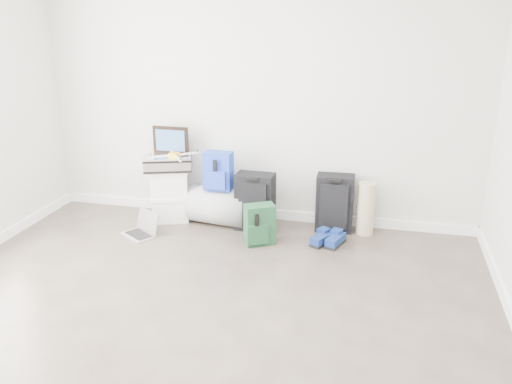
% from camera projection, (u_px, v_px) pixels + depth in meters
% --- Properties ---
extents(ground, '(5.00, 5.00, 0.00)m').
position_uv_depth(ground, '(170.00, 354.00, 3.54)').
color(ground, '#393129').
rests_on(ground, ground).
extents(room_envelope, '(4.52, 5.02, 2.71)m').
position_uv_depth(room_envelope, '(156.00, 88.00, 2.99)').
color(room_envelope, silver).
rests_on(room_envelope, ground).
extents(boxes_stack, '(0.47, 0.43, 0.56)m').
position_uv_depth(boxes_stack, '(170.00, 194.00, 5.68)').
color(boxes_stack, white).
rests_on(boxes_stack, ground).
extents(briefcase, '(0.56, 0.48, 0.14)m').
position_uv_depth(briefcase, '(168.00, 163.00, 5.57)').
color(briefcase, '#B2B2B7').
rests_on(briefcase, boxes_stack).
extents(painting, '(0.39, 0.04, 0.29)m').
position_uv_depth(painting, '(171.00, 140.00, 5.59)').
color(painting, black).
rests_on(painting, briefcase).
extents(drone, '(0.43, 0.43, 0.05)m').
position_uv_depth(drone, '(174.00, 155.00, 5.50)').
color(drone, gold).
rests_on(drone, briefcase).
extents(duffel_bag, '(0.67, 0.47, 0.38)m').
position_uv_depth(duffel_bag, '(220.00, 206.00, 5.59)').
color(duffel_bag, gray).
rests_on(duffel_bag, ground).
extents(blue_backpack, '(0.28, 0.21, 0.39)m').
position_uv_depth(blue_backpack, '(218.00, 172.00, 5.44)').
color(blue_backpack, '#1A3EAB').
rests_on(blue_backpack, duffel_bag).
extents(large_suitcase, '(0.39, 0.26, 0.58)m').
position_uv_depth(large_suitcase, '(255.00, 202.00, 5.42)').
color(large_suitcase, black).
rests_on(large_suitcase, ground).
extents(green_backpack, '(0.32, 0.31, 0.39)m').
position_uv_depth(green_backpack, '(259.00, 225.00, 5.12)').
color(green_backpack, '#133420').
rests_on(green_backpack, ground).
extents(carry_on, '(0.37, 0.25, 0.58)m').
position_uv_depth(carry_on, '(335.00, 203.00, 5.40)').
color(carry_on, black).
rests_on(carry_on, ground).
extents(shoes, '(0.34, 0.30, 0.09)m').
position_uv_depth(shoes, '(329.00, 240.00, 5.14)').
color(shoes, black).
rests_on(shoes, ground).
extents(rolled_rug, '(0.17, 0.17, 0.53)m').
position_uv_depth(rolled_rug, '(366.00, 209.00, 5.33)').
color(rolled_rug, tan).
rests_on(rolled_rug, ground).
extents(laptop, '(0.40, 0.38, 0.23)m').
position_uv_depth(laptop, '(142.00, 229.00, 5.36)').
color(laptop, silver).
rests_on(laptop, ground).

